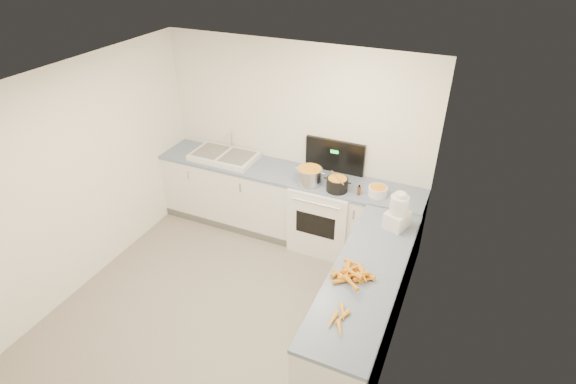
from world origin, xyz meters
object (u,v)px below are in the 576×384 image
at_px(spice_jar, 373,194).
at_px(extract_bottle, 359,191).
at_px(mixing_bowl, 378,191).
at_px(food_processor, 398,213).
at_px(steel_pot, 310,177).
at_px(black_pot, 337,185).
at_px(sink, 224,156).
at_px(stove, 325,213).

bearing_deg(spice_jar, extract_bottle, -174.71).
relative_size(mixing_bowl, food_processor, 0.54).
bearing_deg(food_processor, steel_pot, 158.12).
distance_m(black_pot, mixing_bowl, 0.47).
xyz_separation_m(steel_pot, spice_jar, (0.79, 0.01, -0.05)).
relative_size(black_pot, mixing_bowl, 1.14).
bearing_deg(food_processor, mixing_bowl, 121.84).
distance_m(sink, extract_bottle, 1.91).
bearing_deg(mixing_bowl, spice_jar, -113.70).
height_order(stove, steel_pot, stove).
bearing_deg(black_pot, stove, 141.38).
relative_size(steel_pot, extract_bottle, 2.90).
relative_size(steel_pot, spice_jar, 3.88).
bearing_deg(black_pot, food_processor, -29.19).
bearing_deg(sink, extract_bottle, -4.74).
height_order(stove, extract_bottle, stove).
bearing_deg(sink, stove, -0.62).
relative_size(sink, black_pot, 3.39).
distance_m(stove, spice_jar, 0.81).
relative_size(extract_bottle, spice_jar, 1.34).
distance_m(stove, sink, 1.54).
height_order(sink, black_pot, sink).
xyz_separation_m(black_pot, food_processor, (0.80, -0.45, 0.10)).
relative_size(stove, black_pot, 5.37).
distance_m(black_pot, spice_jar, 0.43).
bearing_deg(black_pot, mixing_bowl, 11.24).
xyz_separation_m(sink, steel_pot, (1.28, -0.15, 0.05)).
xyz_separation_m(stove, steel_pot, (-0.17, -0.13, 0.56)).
distance_m(sink, mixing_bowl, 2.10).
height_order(spice_jar, food_processor, food_processor).
xyz_separation_m(stove, food_processor, (0.98, -0.59, 0.64)).
bearing_deg(extract_bottle, steel_pot, 179.15).
xyz_separation_m(stove, spice_jar, (0.62, -0.13, 0.51)).
height_order(steel_pot, extract_bottle, steel_pot).
xyz_separation_m(steel_pot, food_processor, (1.15, -0.46, 0.08)).
bearing_deg(steel_pot, sink, 173.41).
xyz_separation_m(stove, extract_bottle, (0.45, -0.14, 0.52)).
bearing_deg(black_pot, spice_jar, 3.09).
bearing_deg(extract_bottle, black_pot, -178.34).
bearing_deg(stove, mixing_bowl, -5.04).
xyz_separation_m(extract_bottle, spice_jar, (0.17, 0.02, -0.01)).
bearing_deg(sink, mixing_bowl, -1.99).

